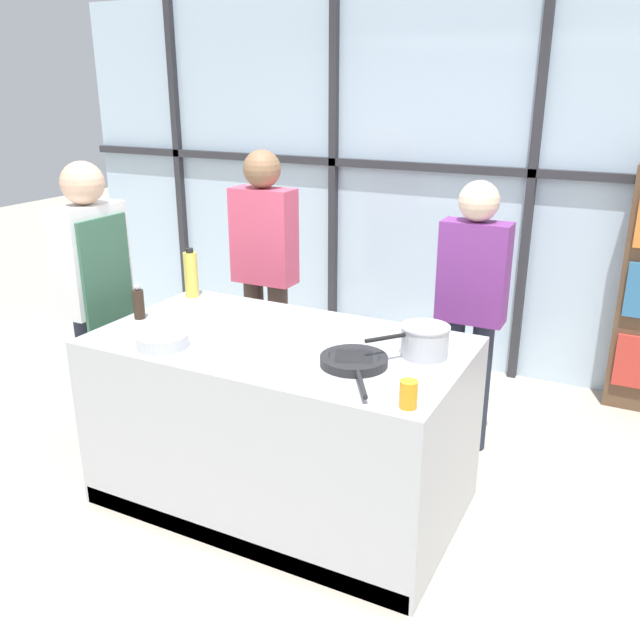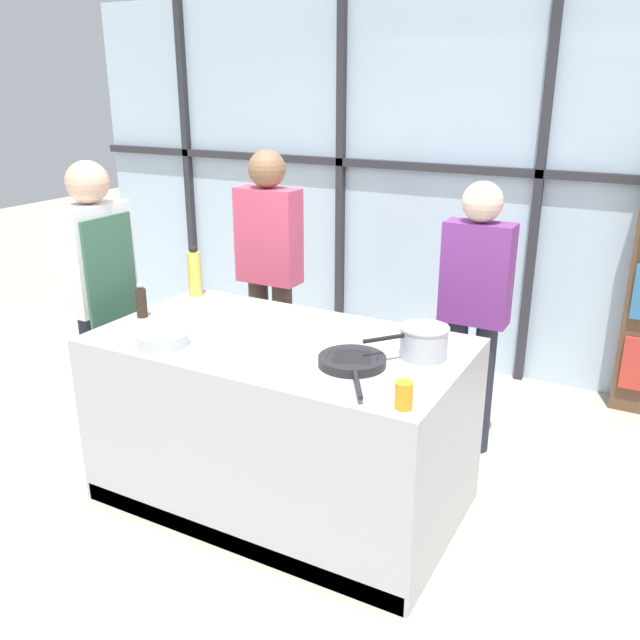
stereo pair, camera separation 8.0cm
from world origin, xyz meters
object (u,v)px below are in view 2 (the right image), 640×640
Objects in this scene: white_plate at (239,316)px; chef at (100,289)px; mixing_bowl at (163,338)px; frying_pan at (352,361)px; saucepan at (424,341)px; juice_glass_near at (404,395)px; spectator_center_left at (475,301)px; oil_bottle at (195,273)px; spectator_far_left at (269,263)px; pepper_grinder at (141,302)px.

chef is at bearing -172.22° from white_plate.
chef is 0.91m from mixing_bowl.
frying_pan is 1.39× the size of saucepan.
spectator_center_left is at bearing 95.14° from juice_glass_near.
white_plate is at bearing 80.93° from mixing_bowl.
chef is 1.75m from frying_pan.
oil_bottle is at bearing 126.19° from chef.
chef reaches higher than saucepan.
white_plate is at bearing 159.64° from frying_pan.
spectator_far_left is 1.63m from frying_pan.
chef reaches higher than frying_pan.
white_plate is 2.47× the size of juice_glass_near.
chef is at bearing 163.88° from pepper_grinder.
mixing_bowl reaches higher than frying_pan.
spectator_center_left is (1.97, 0.95, -0.05)m from chef.
mixing_bowl is at bearing -99.07° from white_plate.
saucepan is at bearing -3.06° from white_plate.
pepper_grinder reaches higher than frying_pan.
saucepan is at bearing -9.66° from oil_bottle.
juice_glass_near is (1.66, -0.80, -0.08)m from oil_bottle.
spectator_far_left is at bearing 148.86° from chef.
pepper_grinder is (-0.14, -1.08, 0.01)m from spectator_far_left.
spectator_far_left reaches higher than frying_pan.
spectator_far_left is 1.09m from pepper_grinder.
chef is at bearing 154.02° from mixing_bowl.
pepper_grinder is at bearing 73.88° from chef.
spectator_far_left reaches higher than white_plate.
chef is at bearing -178.13° from saucepan.
juice_glass_near is at bearing 95.14° from spectator_center_left.
mixing_bowl is at bearing 64.02° from chef.
spectator_far_left is 0.64m from oil_bottle.
juice_glass_near is (0.13, -1.42, 0.04)m from spectator_center_left.
frying_pan is at bearing -133.90° from saucepan.
pepper_grinder is (-0.01, -0.45, -0.05)m from oil_bottle.
juice_glass_near is at bearing -77.73° from saucepan.
juice_glass_near is at bearing -11.70° from pepper_grinder.
white_plate is at bearing 97.78° from chef.
spectator_far_left is (0.57, 0.95, 0.01)m from chef.
juice_glass_near is (1.29, -0.07, 0.02)m from mixing_bowl.
frying_pan is 1.81× the size of white_plate.
pepper_grinder is at bearing -172.97° from saucepan.
chef is 6.18× the size of white_plate.
white_plate is 1.34m from juice_glass_near.
frying_pan reaches higher than white_plate.
pepper_grinder reaches higher than white_plate.
mixing_bowl is 0.47m from pepper_grinder.
oil_bottle is at bearing 117.06° from mixing_bowl.
mixing_bowl is at bearing 100.19° from spectator_far_left.
pepper_grinder is (0.44, -0.13, 0.02)m from chef.
spectator_center_left is at bearing 37.62° from white_plate.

